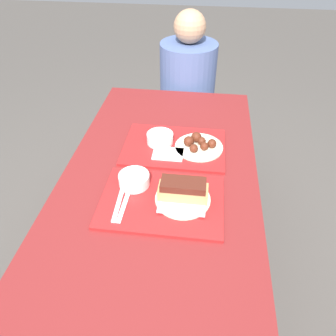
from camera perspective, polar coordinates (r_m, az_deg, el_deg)
name	(u,v)px	position (r m, az deg, el deg)	size (l,w,h in m)	color
ground_plane	(162,275)	(1.90, -1.12, -18.16)	(12.00, 12.00, 0.00)	#4C4742
picnic_table	(160,192)	(1.41, -1.44, -4.27)	(0.80, 1.54, 0.73)	maroon
picnic_bench_far	(180,121)	(2.35, 2.19, 8.10)	(0.76, 0.28, 0.47)	maroon
tray_near	(162,201)	(1.23, -1.10, -5.80)	(0.46, 0.33, 0.01)	red
tray_far	(174,147)	(1.49, 1.09, 3.71)	(0.46, 0.33, 0.01)	red
bowl_coleslaw_near	(134,179)	(1.28, -5.93, -1.92)	(0.12, 0.12, 0.05)	white
brisket_sandwich_plate	(183,193)	(1.20, 2.62, -4.34)	(0.21, 0.21, 0.09)	beige
plastic_fork_near	(118,205)	(1.22, -8.67, -6.34)	(0.02, 0.17, 0.00)	white
plastic_knife_near	(124,205)	(1.21, -7.66, -6.45)	(0.02, 0.17, 0.00)	white
condiment_packet	(165,186)	(1.27, -0.44, -3.21)	(0.04, 0.03, 0.01)	#A59E93
bowl_coleslaw_far	(160,138)	(1.50, -1.40, 5.31)	(0.12, 0.12, 0.05)	white
wings_plate_far	(199,144)	(1.47, 5.34, 4.13)	(0.22, 0.22, 0.06)	beige
napkin_far	(168,154)	(1.43, 0.00, 2.50)	(0.13, 0.09, 0.01)	white
person_seated_across	(188,75)	(2.18, 3.48, 15.88)	(0.36, 0.36, 0.66)	#4C6093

